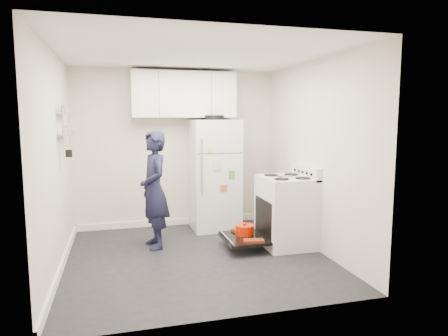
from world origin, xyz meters
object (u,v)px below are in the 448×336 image
object	(u,v)px
open_oven_door	(244,235)
person	(154,190)
electric_range	(285,212)
refrigerator	(215,174)

from	to	relation	value
open_oven_door	person	world-z (taller)	person
electric_range	person	size ratio (longest dim) A/B	0.70
electric_range	person	bearing A→B (deg)	167.35
open_oven_door	person	size ratio (longest dim) A/B	0.45
person	refrigerator	bearing A→B (deg)	115.03
open_oven_door	refrigerator	world-z (taller)	refrigerator
electric_range	refrigerator	xyz separation A→B (m)	(-0.72, 1.10, 0.40)
person	open_oven_door	bearing A→B (deg)	62.69
electric_range	person	xyz separation A→B (m)	(-1.73, 0.39, 0.32)
open_oven_door	person	bearing A→B (deg)	162.95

